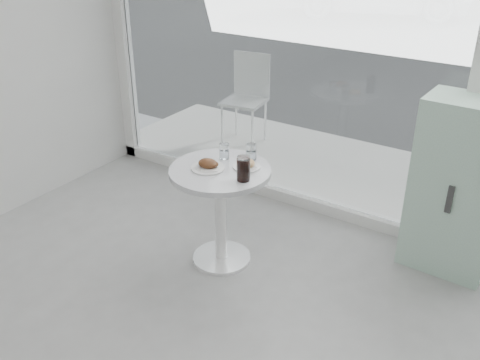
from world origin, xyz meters
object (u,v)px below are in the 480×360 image
Objects in this scene: patio_chair at (247,93)px; plate_fritter at (209,165)px; main_table at (220,196)px; cola_glass at (243,169)px; water_tumbler_a at (224,152)px; mint_cabinet at (457,187)px; plate_donut at (247,165)px; water_tumbler_b at (251,153)px.

patio_chair is 2.26m from plate_fritter.
main_table is 0.39m from cola_glass.
water_tumbler_a is at bearing 91.78° from plate_fritter.
cola_glass reaches higher than main_table.
main_table is 0.60× the size of mint_cabinet.
mint_cabinet is 1.67m from water_tumbler_a.
cola_glass is at bearing -66.35° from patio_chair.
plate_donut is (0.21, 0.16, -0.01)m from plate_fritter.
plate_donut is 0.14m from water_tumbler_b.
patio_chair reaches higher than water_tumbler_a.
main_table is 0.79× the size of patio_chair.
plate_fritter is (-1.49, -0.92, 0.15)m from mint_cabinet.
main_table is 1.67m from mint_cabinet.
mint_cabinet reaches higher than water_tumbler_b.
patio_chair is 4.99× the size of plate_donut.
cola_glass is at bearing -66.40° from water_tumbler_b.
main_table is at bearing 165.90° from cola_glass.
mint_cabinet reaches higher than plate_donut.
water_tumbler_a is at bearing 170.18° from plate_donut.
patio_chair reaches higher than plate_fritter.
patio_chair is (-1.04, 1.99, 0.06)m from main_table.
main_table is 0.32m from water_tumbler_a.
patio_chair is (-2.47, 1.11, -0.04)m from mint_cabinet.
plate_donut reaches higher than main_table.
plate_donut is (1.19, -1.87, 0.18)m from patio_chair.
main_table is at bearing -140.24° from plate_donut.
water_tumbler_a is (0.97, -1.83, 0.21)m from patio_chair.
water_tumbler_a is at bearing -152.98° from water_tumbler_b.
water_tumbler_a is (-0.22, 0.04, 0.03)m from plate_donut.
patio_chair is 7.96× the size of water_tumbler_b.
main_table is 0.38m from water_tumbler_b.
water_tumbler_a is at bearing -152.21° from mint_cabinet.
mint_cabinet is at bearing 31.80° from plate_fritter.
water_tumbler_b is at bearing 27.02° from water_tumbler_a.
cola_glass is at bearing -3.04° from plate_fritter.
water_tumbler_a is 0.38m from cola_glass.
water_tumbler_b is (0.17, 0.29, 0.03)m from plate_fritter.
water_tumbler_b is at bearing 67.88° from main_table.
plate_fritter reaches higher than plate_donut.
plate_fritter is at bearing 176.96° from cola_glass.
water_tumbler_b reaches higher than plate_fritter.
mint_cabinet is 10.50× the size of water_tumbler_b.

